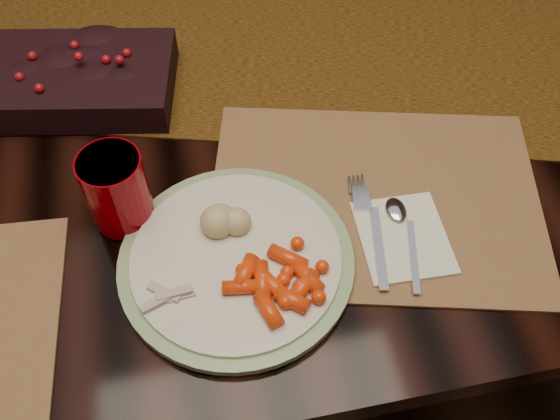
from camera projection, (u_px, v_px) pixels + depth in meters
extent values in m
plane|color=black|center=(245.00, 321.00, 1.57)|extent=(5.00, 5.00, 0.00)
cube|color=black|center=(237.00, 239.00, 1.27)|extent=(1.80, 1.00, 0.75)
cube|color=#391905|center=(244.00, 55.00, 1.04)|extent=(1.94, 0.90, 0.00)
cube|color=#9D6445|center=(375.00, 198.00, 0.86)|extent=(0.52, 0.43, 0.00)
cylinder|color=silver|center=(236.00, 260.00, 0.79)|extent=(0.33, 0.33, 0.02)
cube|color=white|center=(403.00, 237.00, 0.81)|extent=(0.12, 0.13, 0.00)
cylinder|color=#8F0009|center=(117.00, 190.00, 0.79)|extent=(0.10, 0.10, 0.11)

